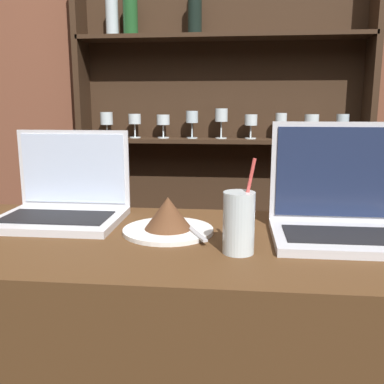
# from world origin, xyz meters

# --- Properties ---
(back_wall) EXTENTS (7.00, 0.06, 2.70)m
(back_wall) POSITION_xyz_m (0.00, 1.65, 1.35)
(back_wall) COLOR brown
(back_wall) RESTS_ON ground_plane
(back_shelf) EXTENTS (1.45, 0.18, 2.00)m
(back_shelf) POSITION_xyz_m (-0.02, 1.57, 1.04)
(back_shelf) COLOR #332114
(back_shelf) RESTS_ON ground_plane
(laptop_near) EXTENTS (0.31, 0.24, 0.23)m
(laptop_near) POSITION_xyz_m (-0.38, 0.40, 1.03)
(laptop_near) COLOR silver
(laptop_near) RESTS_ON bar_counter
(laptop_far) EXTENTS (0.33, 0.23, 0.26)m
(laptop_far) POSITION_xyz_m (0.31, 0.32, 1.04)
(laptop_far) COLOR silver
(laptop_far) RESTS_ON bar_counter
(cake_plate) EXTENTS (0.21, 0.21, 0.09)m
(cake_plate) POSITION_xyz_m (-0.09, 0.30, 1.02)
(cake_plate) COLOR white
(cake_plate) RESTS_ON bar_counter
(water_glass) EXTENTS (0.06, 0.06, 0.19)m
(water_glass) POSITION_xyz_m (0.07, 0.18, 1.05)
(water_glass) COLOR silver
(water_glass) RESTS_ON bar_counter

